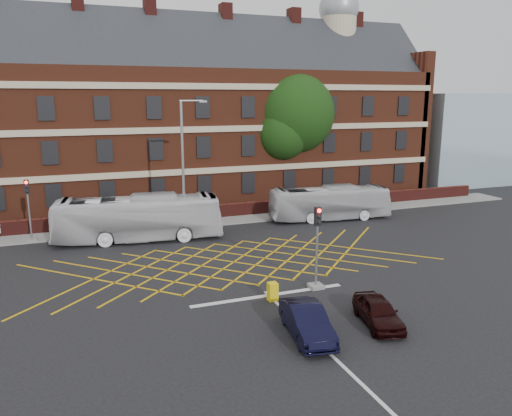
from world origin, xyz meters
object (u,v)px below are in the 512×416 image
object	(u,v)px
bus_left	(139,218)
street_lamp	(185,191)
bus_right	(330,203)
car_maroon	(378,311)
traffic_light_far	(30,217)
car_navy	(307,322)
utility_cabinet	(273,292)
deciduous_tree	(293,119)
traffic_light_near	(317,255)

from	to	relation	value
bus_left	street_lamp	world-z (taller)	street_lamp
bus_right	car_maroon	bearing A→B (deg)	164.91
traffic_light_far	bus_left	bearing A→B (deg)	-17.69
car_navy	utility_cabinet	world-z (taller)	car_navy
deciduous_tree	street_lamp	xyz separation A→B (m)	(-12.39, -9.15, -4.32)
utility_cabinet	car_navy	bearing A→B (deg)	-91.98
car_maroon	utility_cabinet	size ratio (longest dim) A/B	3.92
bus_left	traffic_light_near	size ratio (longest dim) A/B	2.64
traffic_light_near	traffic_light_far	bearing A→B (deg)	134.47
bus_left	car_maroon	distance (m)	18.62
bus_right	car_maroon	distance (m)	19.03
car_navy	car_maroon	xyz separation A→B (m)	(3.38, -0.10, -0.06)
car_navy	car_maroon	size ratio (longest dim) A/B	1.13
bus_left	traffic_light_near	bearing A→B (deg)	-141.07
car_navy	traffic_light_near	xyz separation A→B (m)	(2.83, 4.60, 1.11)
bus_right	deciduous_tree	size ratio (longest dim) A/B	0.81
car_maroon	utility_cabinet	bearing A→B (deg)	141.67
deciduous_tree	bus_left	bearing A→B (deg)	-150.81
bus_left	bus_right	xyz separation A→B (m)	(15.14, 0.64, -0.22)
bus_right	deciduous_tree	world-z (taller)	deciduous_tree
traffic_light_far	car_maroon	bearing A→B (deg)	-52.46
street_lamp	deciduous_tree	bearing A→B (deg)	36.46
bus_left	traffic_light_far	world-z (taller)	traffic_light_far
deciduous_tree	utility_cabinet	xyz separation A→B (m)	(-11.00, -21.53, -7.17)
traffic_light_far	deciduous_tree	bearing A→B (deg)	16.11
bus_left	car_maroon	xyz separation A→B (m)	(7.77, -16.89, -0.97)
street_lamp	car_maroon	bearing A→B (deg)	-74.24
traffic_light_far	utility_cabinet	bearing A→B (deg)	-52.78
car_navy	traffic_light_near	world-z (taller)	traffic_light_near
bus_right	street_lamp	world-z (taller)	street_lamp
deciduous_tree	utility_cabinet	distance (m)	25.21
bus_right	utility_cabinet	world-z (taller)	bus_right
car_maroon	traffic_light_near	distance (m)	4.87
traffic_light_far	street_lamp	xyz separation A→B (m)	(10.04, -2.68, 1.53)
car_maroon	deciduous_tree	world-z (taller)	deciduous_tree
car_maroon	traffic_light_far	size ratio (longest dim) A/B	0.82
traffic_light_far	utility_cabinet	world-z (taller)	traffic_light_far
bus_right	utility_cabinet	size ratio (longest dim) A/B	10.87
car_navy	deciduous_tree	bearing A→B (deg)	74.97
bus_left	deciduous_tree	size ratio (longest dim) A/B	0.95
deciduous_tree	traffic_light_near	distance (m)	23.21
car_maroon	deciduous_tree	xyz separation A→B (m)	(7.76, 25.56, 7.02)
car_navy	bus_left	bearing A→B (deg)	113.26
traffic_light_far	street_lamp	distance (m)	10.50
bus_left	bus_right	size ratio (longest dim) A/B	1.16
bus_right	street_lamp	bearing A→B (deg)	103.05
car_maroon	deciduous_tree	bearing A→B (deg)	86.05
car_navy	utility_cabinet	bearing A→B (deg)	96.60
bus_right	deciduous_tree	bearing A→B (deg)	4.94
deciduous_tree	traffic_light_near	xyz separation A→B (m)	(-8.30, -20.87, -5.85)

